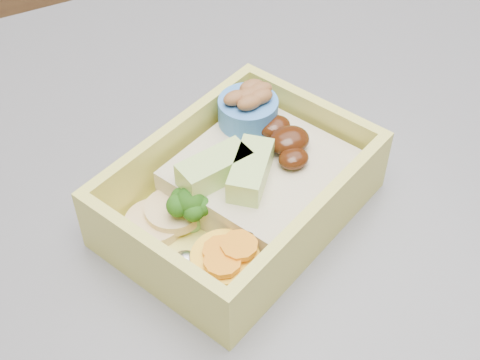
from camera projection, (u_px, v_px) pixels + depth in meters
name	position (u px, v px, depth m)	size (l,w,h in m)	color
bento_box	(243.00, 186.00, 0.41)	(0.19, 0.17, 0.06)	#D9D35A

